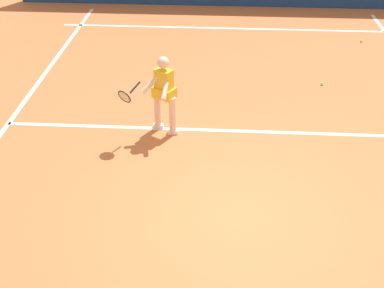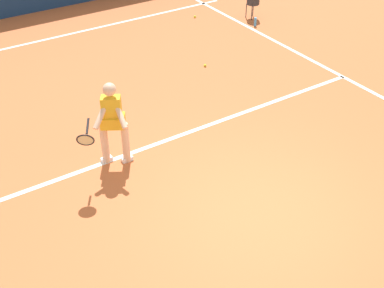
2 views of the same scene
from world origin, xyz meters
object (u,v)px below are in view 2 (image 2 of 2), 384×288
at_px(water_bottle, 255,22).
at_px(tennis_ball_near, 195,17).
at_px(tennis_ball_mid, 205,65).
at_px(tennis_player, 112,121).

bearing_deg(water_bottle, tennis_ball_near, -53.17).
bearing_deg(tennis_ball_mid, water_bottle, -152.90).
bearing_deg(water_bottle, tennis_ball_mid, 27.10).
distance_m(tennis_ball_mid, water_bottle, 2.88).
xyz_separation_m(tennis_ball_near, tennis_ball_mid, (1.50, 2.73, 0.00)).
relative_size(tennis_ball_mid, water_bottle, 0.28).
height_order(tennis_ball_near, tennis_ball_mid, same).
height_order(tennis_player, tennis_ball_mid, tennis_player).
height_order(tennis_ball_near, water_bottle, water_bottle).
bearing_deg(tennis_player, water_bottle, -149.26).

